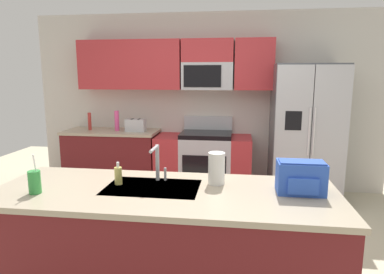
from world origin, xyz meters
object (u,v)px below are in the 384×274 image
at_px(backpack, 301,177).
at_px(soap_dispenser, 118,175).
at_px(pepper_mill, 90,121).
at_px(bottle_pink, 117,121).
at_px(range_oven, 204,163).
at_px(paper_towel_roll, 217,168).
at_px(sink_faucet, 157,160).
at_px(drink_cup_green, 35,182).
at_px(refrigerator, 305,134).
at_px(toaster, 136,125).

bearing_deg(backpack, soap_dispenser, 179.46).
bearing_deg(pepper_mill, bottle_pink, -1.81).
distance_m(range_oven, paper_towel_roll, 2.39).
xyz_separation_m(sink_faucet, soap_dispenser, (-0.27, -0.11, -0.10)).
height_order(drink_cup_green, soap_dispenser, drink_cup_green).
relative_size(range_oven, bottle_pink, 4.66).
bearing_deg(refrigerator, bottle_pink, 178.80).
bearing_deg(backpack, pepper_mill, 137.37).
relative_size(refrigerator, backpack, 5.78).
bearing_deg(sink_faucet, toaster, 111.01).
bearing_deg(pepper_mill, drink_cup_green, -73.11).
distance_m(range_oven, refrigerator, 1.47).
bearing_deg(soap_dispenser, bottle_pink, 110.31).
bearing_deg(pepper_mill, refrigerator, -1.28).
height_order(toaster, bottle_pink, bottle_pink).
bearing_deg(toaster, paper_towel_roll, -59.69).
relative_size(pepper_mill, soap_dispenser, 1.51).
distance_m(toaster, sink_faucet, 2.41).
bearing_deg(paper_towel_roll, range_oven, 98.14).
bearing_deg(bottle_pink, backpack, -47.56).
distance_m(range_oven, toaster, 1.13).
bearing_deg(bottle_pink, sink_faucet, -63.08).
bearing_deg(range_oven, refrigerator, -2.97).
bearing_deg(soap_dispenser, drink_cup_green, -151.91).
bearing_deg(drink_cup_green, sink_faucet, 26.00).
bearing_deg(soap_dispenser, range_oven, 80.65).
distance_m(toaster, drink_cup_green, 2.62).
relative_size(refrigerator, soap_dispenser, 10.88).
bearing_deg(drink_cup_green, bottle_pink, 98.21).
relative_size(soap_dispenser, paper_towel_roll, 0.71).
height_order(range_oven, paper_towel_roll, paper_towel_roll).
relative_size(pepper_mill, sink_faucet, 0.91).
xyz_separation_m(refrigerator, soap_dispenser, (-1.79, -2.34, 0.04)).
distance_m(pepper_mill, soap_dispenser, 2.74).
distance_m(pepper_mill, bottle_pink, 0.43).
xyz_separation_m(refrigerator, drink_cup_green, (-2.29, -2.60, 0.06)).
distance_m(refrigerator, drink_cup_green, 3.47).
bearing_deg(soap_dispenser, refrigerator, 52.61).
xyz_separation_m(sink_faucet, paper_towel_roll, (0.45, -0.00, -0.05)).
relative_size(sink_faucet, drink_cup_green, 1.01).
xyz_separation_m(refrigerator, backpack, (-0.47, -2.35, 0.09)).
bearing_deg(bottle_pink, pepper_mill, 178.19).
bearing_deg(refrigerator, drink_cup_green, -131.29).
relative_size(sink_faucet, soap_dispenser, 1.66).
distance_m(refrigerator, toaster, 2.38).
bearing_deg(drink_cup_green, refrigerator, 48.71).
height_order(refrigerator, soap_dispenser, refrigerator).
xyz_separation_m(bottle_pink, sink_faucet, (1.16, -2.28, 0.02)).
distance_m(toaster, bottle_pink, 0.30).
distance_m(pepper_mill, paper_towel_roll, 3.07).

